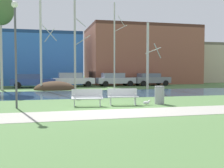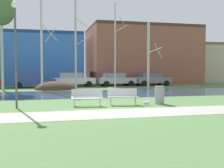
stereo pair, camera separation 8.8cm
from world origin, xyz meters
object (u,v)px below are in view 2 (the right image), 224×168
at_px(trash_bin, 159,95).
at_px(seagull, 147,103).
at_px(bench_right, 123,96).
at_px(streetlamp, 15,37).
at_px(bench_left, 87,97).
at_px(parked_sedan_second_blue, 33,80).
at_px(parked_wagon_fourth_silver, 116,79).
at_px(parked_suv_fifth_grey, 152,79).
at_px(parked_hatch_third_white, 73,79).

distance_m(trash_bin, seagull, 0.95).
relative_size(bench_right, streetlamp, 0.32).
relative_size(bench_left, bench_right, 1.00).
bearing_deg(streetlamp, parked_sedan_second_blue, 90.12).
relative_size(bench_left, parked_wagon_fourth_silver, 0.37).
bearing_deg(bench_right, parked_suv_fifth_grey, 63.45).
distance_m(seagull, parked_suv_fifth_grey, 18.22).
height_order(seagull, parked_wagon_fourth_silver, parked_wagon_fourth_silver).
xyz_separation_m(bench_right, trash_bin, (2.08, -0.05, 0.04)).
relative_size(trash_bin, parked_wagon_fourth_silver, 0.22).
height_order(bench_left, bench_right, same).
xyz_separation_m(streetlamp, parked_suv_fifth_grey, (13.61, 16.43, -2.67)).
bearing_deg(bench_left, parked_sedan_second_blue, 102.29).
relative_size(streetlamp, parked_sedan_second_blue, 1.12).
bearing_deg(parked_hatch_third_white, streetlamp, -104.58).
xyz_separation_m(trash_bin, parked_suv_fifth_grey, (6.18, 16.56, 0.28)).
distance_m(bench_right, parked_sedan_second_blue, 16.88).
relative_size(bench_left, streetlamp, 0.32).
bearing_deg(parked_suv_fifth_grey, bench_right, -116.55).
distance_m(bench_right, seagull, 1.32).
xyz_separation_m(parked_sedan_second_blue, parked_suv_fifth_grey, (13.64, 0.52, 0.02)).
distance_m(parked_hatch_third_white, parked_suv_fifth_grey, 9.33).
height_order(bench_left, parked_suv_fifth_grey, parked_suv_fifth_grey).
height_order(bench_left, parked_hatch_third_white, parked_hatch_third_white).
xyz_separation_m(trash_bin, parked_hatch_third_white, (-3.15, 16.59, 0.31)).
xyz_separation_m(bench_right, streetlamp, (-5.36, 0.08, 2.99)).
height_order(bench_left, parked_sedan_second_blue, parked_sedan_second_blue).
xyz_separation_m(bench_left, parked_sedan_second_blue, (-3.49, 16.00, 0.29)).
xyz_separation_m(bench_left, trash_bin, (3.98, -0.05, 0.04)).
relative_size(streetlamp, parked_wagon_fourth_silver, 1.15).
height_order(parked_sedan_second_blue, parked_hatch_third_white, parked_hatch_third_white).
height_order(parked_hatch_third_white, parked_wagon_fourth_silver, parked_hatch_third_white).
relative_size(parked_wagon_fourth_silver, parked_suv_fifth_grey, 1.02).
distance_m(parked_wagon_fourth_silver, parked_suv_fifth_grey, 4.44).
height_order(trash_bin, parked_hatch_third_white, parked_hatch_third_white).
relative_size(seagull, streetlamp, 0.09).
xyz_separation_m(streetlamp, parked_hatch_third_white, (4.28, 16.46, -2.64)).
distance_m(trash_bin, streetlamp, 8.00).
bearing_deg(bench_right, trash_bin, -1.37).
relative_size(bench_left, seagull, 3.55).
xyz_separation_m(bench_right, seagull, (1.24, -0.29, -0.34)).
bearing_deg(trash_bin, parked_suv_fifth_grey, 69.55).
bearing_deg(seagull, parked_suv_fifth_grey, 67.35).
bearing_deg(streetlamp, seagull, -3.25).
distance_m(bench_right, parked_suv_fifth_grey, 18.46).
bearing_deg(streetlamp, bench_left, -1.38).
bearing_deg(seagull, bench_right, 166.79).
relative_size(streetlamp, parked_suv_fifth_grey, 1.18).
bearing_deg(trash_bin, bench_left, 179.29).
bearing_deg(parked_wagon_fourth_silver, parked_suv_fifth_grey, 0.65).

